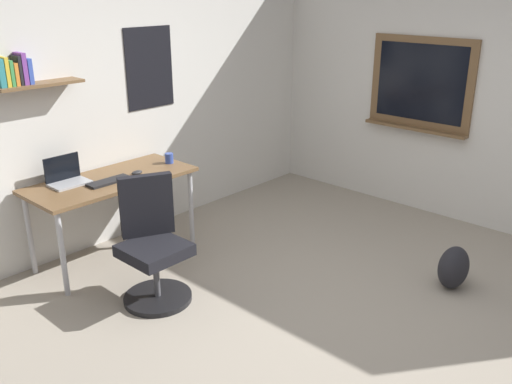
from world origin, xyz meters
The scene contains 10 objects.
ground_plane centered at (0.00, 0.00, 0.00)m, with size 5.20×5.20×0.00m, color #9E9384.
wall_back centered at (-0.01, 2.45, 1.30)m, with size 5.00×0.30×2.60m.
wall_right centered at (2.45, 0.03, 1.30)m, with size 0.22×5.00×2.60m.
desk centered at (-0.45, 2.05, 0.66)m, with size 1.41×0.64×0.74m.
office_chair centered at (-0.63, 1.26, 0.41)m, with size 0.54×0.56×0.95m.
laptop centered at (-0.76, 2.20, 0.79)m, with size 0.31×0.21×0.23m.
keyboard centered at (-0.52, 1.97, 0.75)m, with size 0.37×0.13×0.02m, color black.
computer_mouse centered at (-0.24, 1.97, 0.75)m, with size 0.10×0.06×0.03m, color #262628.
coffee_mug centered at (0.16, 2.02, 0.78)m, with size 0.08×0.08×0.09m, color #334CA5.
backpack centered at (1.06, -0.37, 0.17)m, with size 0.32×0.22×0.35m, color #232328.
Camera 1 is at (-2.88, -1.86, 2.28)m, focal length 38.95 mm.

